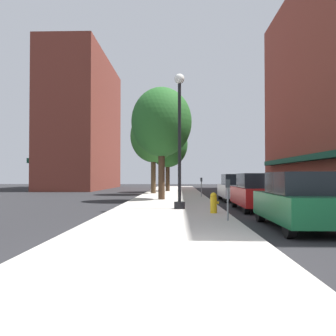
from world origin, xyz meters
The scene contains 13 objects.
ground_plane centered at (4.00, 18.00, 0.00)m, with size 90.00×90.00×0.00m, color #232326.
sidewalk_slab centered at (0.00, 19.00, 0.06)m, with size 4.80×50.00×0.12m, color #B7B2A8.
building_far_background centered at (-11.01, 37.00, 7.80)m, with size 6.80×18.00×15.65m.
lamppost centered at (0.52, 9.12, 3.20)m, with size 0.48×0.48×5.90m.
fire_hydrant centered at (1.82, 7.31, 0.52)m, with size 0.33×0.26×0.79m.
parking_meter_near centered at (2.05, 18.41, 0.95)m, with size 0.14×0.09×1.31m.
parking_meter_far centered at (2.05, 4.98, 0.95)m, with size 0.14×0.09×1.31m.
tree_near centered at (-1.61, 23.33, 4.85)m, with size 3.81×3.81×6.94m.
tree_mid centered at (-0.57, 15.48, 4.84)m, with size 3.70×3.70×6.87m.
tree_far centered at (-0.57, 27.89, 4.55)m, with size 3.82×3.82×6.65m.
car_green centered at (4.00, 3.96, 0.81)m, with size 1.80×4.30×1.66m.
car_red centered at (4.00, 9.68, 0.81)m, with size 1.80×4.30×1.66m.
car_white centered at (4.00, 15.77, 0.81)m, with size 1.80×4.30×1.66m.
Camera 1 is at (0.48, -6.71, 1.54)m, focal length 38.90 mm.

